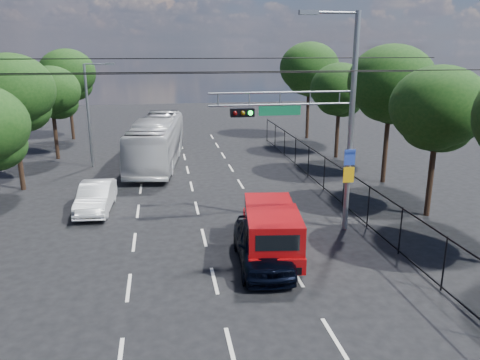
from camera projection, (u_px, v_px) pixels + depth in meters
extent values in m
plane|color=black|center=(231.00, 349.00, 12.95)|extent=(120.00, 120.00, 0.00)
cube|color=beige|center=(120.00, 360.00, 12.46)|extent=(0.12, 2.00, 0.01)
cube|color=beige|center=(129.00, 287.00, 16.26)|extent=(0.12, 2.00, 0.01)
cube|color=beige|center=(134.00, 242.00, 20.05)|extent=(0.12, 2.00, 0.01)
cube|color=beige|center=(138.00, 211.00, 23.85)|extent=(0.12, 2.00, 0.01)
cube|color=beige|center=(141.00, 189.00, 27.64)|extent=(0.12, 2.00, 0.01)
cube|color=beige|center=(143.00, 172.00, 31.44)|extent=(0.12, 2.00, 0.01)
cube|color=beige|center=(144.00, 158.00, 35.23)|extent=(0.12, 2.00, 0.01)
cube|color=beige|center=(146.00, 148.00, 39.03)|extent=(0.12, 2.00, 0.01)
cube|color=beige|center=(147.00, 139.00, 42.82)|extent=(0.12, 2.00, 0.01)
cube|color=beige|center=(231.00, 349.00, 12.95)|extent=(0.12, 2.00, 0.01)
cube|color=beige|center=(214.00, 280.00, 16.74)|extent=(0.12, 2.00, 0.01)
cube|color=beige|center=(204.00, 237.00, 20.54)|extent=(0.12, 2.00, 0.01)
cube|color=beige|center=(197.00, 208.00, 24.33)|extent=(0.12, 2.00, 0.01)
cube|color=beige|center=(192.00, 186.00, 28.12)|extent=(0.12, 2.00, 0.01)
cube|color=beige|center=(188.00, 170.00, 31.92)|extent=(0.12, 2.00, 0.01)
cube|color=beige|center=(184.00, 157.00, 35.71)|extent=(0.12, 2.00, 0.01)
cube|color=beige|center=(182.00, 146.00, 39.51)|extent=(0.12, 2.00, 0.01)
cube|color=beige|center=(180.00, 138.00, 43.30)|extent=(0.12, 2.00, 0.01)
cube|color=beige|center=(334.00, 338.00, 13.43)|extent=(0.12, 2.00, 0.01)
cube|color=beige|center=(295.00, 274.00, 17.22)|extent=(0.12, 2.00, 0.01)
cube|color=beige|center=(270.00, 233.00, 21.02)|extent=(0.12, 2.00, 0.01)
cube|color=beige|center=(253.00, 205.00, 24.81)|extent=(0.12, 2.00, 0.01)
cube|color=beige|center=(241.00, 184.00, 28.61)|extent=(0.12, 2.00, 0.01)
cube|color=beige|center=(231.00, 168.00, 32.40)|extent=(0.12, 2.00, 0.01)
cube|color=beige|center=(223.00, 155.00, 36.20)|extent=(0.12, 2.00, 0.01)
cube|color=beige|center=(217.00, 145.00, 39.99)|extent=(0.12, 2.00, 0.01)
cube|color=beige|center=(212.00, 137.00, 43.78)|extent=(0.12, 2.00, 0.01)
cylinder|color=slate|center=(351.00, 126.00, 20.28)|extent=(0.24, 0.24, 9.50)
cylinder|color=slate|center=(335.00, 13.00, 18.86)|extent=(2.00, 0.10, 0.10)
cube|color=slate|center=(309.00, 12.00, 18.68)|extent=(0.80, 0.25, 0.18)
cylinder|color=slate|center=(283.00, 92.00, 19.38)|extent=(6.20, 0.08, 0.08)
cylinder|color=slate|center=(282.00, 105.00, 19.51)|extent=(6.20, 0.08, 0.08)
cube|color=black|center=(242.00, 113.00, 19.32)|extent=(1.00, 0.28, 0.35)
sphere|color=#3F0505|center=(235.00, 113.00, 19.13)|extent=(0.20, 0.20, 0.20)
sphere|color=#4C3805|center=(243.00, 113.00, 19.18)|extent=(0.20, 0.20, 0.20)
sphere|color=#0CE533|center=(250.00, 113.00, 19.23)|extent=(0.20, 0.20, 0.20)
cube|color=#0D5E38|center=(280.00, 111.00, 19.57)|extent=(1.80, 0.05, 0.40)
cube|color=#233FA6|center=(350.00, 157.00, 20.52)|extent=(0.50, 0.04, 0.70)
cube|color=#D7A10B|center=(349.00, 175.00, 20.73)|extent=(0.50, 0.04, 0.70)
cylinder|color=slate|center=(339.00, 97.00, 19.85)|extent=(0.05, 0.05, 0.50)
cylinder|color=slate|center=(310.00, 98.00, 19.64)|extent=(0.05, 0.05, 0.50)
cylinder|color=slate|center=(280.00, 99.00, 19.43)|extent=(0.05, 0.05, 0.50)
cylinder|color=slate|center=(249.00, 99.00, 19.22)|extent=(0.05, 0.05, 0.50)
cylinder|color=slate|center=(218.00, 100.00, 19.01)|extent=(0.05, 0.05, 0.50)
cylinder|color=slate|center=(89.00, 117.00, 31.82)|extent=(0.18, 0.18, 7.00)
cylinder|color=slate|center=(96.00, 64.00, 31.00)|extent=(1.60, 0.09, 0.09)
cube|color=slate|center=(110.00, 64.00, 31.14)|extent=(0.60, 0.22, 0.15)
cylinder|color=black|center=(205.00, 72.00, 16.68)|extent=(22.00, 0.04, 0.04)
cylinder|color=black|center=(197.00, 58.00, 19.89)|extent=(22.00, 0.04, 0.04)
cylinder|color=black|center=(195.00, 73.00, 21.50)|extent=(22.00, 0.04, 0.04)
cube|color=black|center=(338.00, 166.00, 25.02)|extent=(0.04, 34.00, 0.06)
cube|color=black|center=(336.00, 198.00, 25.51)|extent=(0.04, 34.00, 0.06)
cylinder|color=black|center=(444.00, 264.00, 15.79)|extent=(0.06, 0.06, 2.00)
cylinder|color=black|center=(400.00, 231.00, 18.64)|extent=(0.06, 0.06, 2.00)
cylinder|color=black|center=(368.00, 207.00, 21.48)|extent=(0.06, 0.06, 2.00)
cylinder|color=black|center=(344.00, 188.00, 24.33)|extent=(0.06, 0.06, 2.00)
cylinder|color=black|center=(324.00, 173.00, 27.18)|extent=(0.06, 0.06, 2.00)
cylinder|color=black|center=(308.00, 161.00, 30.02)|extent=(0.06, 0.06, 2.00)
cylinder|color=black|center=(295.00, 152.00, 32.87)|extent=(0.06, 0.06, 2.00)
cylinder|color=black|center=(285.00, 143.00, 35.71)|extent=(0.06, 0.06, 2.00)
cylinder|color=black|center=(275.00, 136.00, 38.56)|extent=(0.06, 0.06, 2.00)
cylinder|color=black|center=(267.00, 130.00, 41.41)|extent=(0.06, 0.06, 2.00)
cylinder|color=black|center=(431.00, 174.00, 22.71)|extent=(0.28, 0.28, 4.20)
ellipsoid|color=black|center=(439.00, 106.00, 21.81)|extent=(4.50, 4.50, 3.83)
ellipsoid|color=black|center=(440.00, 127.00, 22.45)|extent=(3.00, 3.00, 2.40)
ellipsoid|color=black|center=(432.00, 126.00, 21.81)|extent=(2.85, 2.85, 2.28)
cylinder|color=black|center=(386.00, 144.00, 28.42)|extent=(0.28, 0.28, 4.76)
ellipsoid|color=black|center=(391.00, 82.00, 27.40)|extent=(5.10, 5.10, 4.33)
ellipsoid|color=black|center=(393.00, 101.00, 28.08)|extent=(3.40, 3.40, 2.72)
ellipsoid|color=black|center=(386.00, 100.00, 27.43)|extent=(3.23, 3.23, 2.58)
cylinder|color=black|center=(337.00, 131.00, 35.10)|extent=(0.28, 0.28, 4.03)
ellipsoid|color=black|center=(340.00, 88.00, 34.23)|extent=(4.32, 4.32, 3.67)
ellipsoid|color=black|center=(343.00, 101.00, 34.86)|extent=(2.88, 2.88, 2.30)
ellipsoid|color=black|center=(336.00, 100.00, 34.22)|extent=(2.74, 2.74, 2.19)
cylinder|color=black|center=(308.00, 111.00, 42.60)|extent=(0.28, 0.28, 4.93)
ellipsoid|color=black|center=(309.00, 68.00, 41.54)|extent=(5.28, 5.28, 4.49)
ellipsoid|color=black|center=(312.00, 81.00, 42.23)|extent=(3.52, 3.52, 2.82)
ellipsoid|color=black|center=(306.00, 80.00, 41.58)|extent=(3.34, 3.34, 2.68)
cylinder|color=black|center=(19.00, 152.00, 26.89)|extent=(0.28, 0.28, 4.48)
ellipsoid|color=black|center=(11.00, 90.00, 25.93)|extent=(4.80, 4.80, 4.08)
ellipsoid|color=black|center=(22.00, 110.00, 26.59)|extent=(3.20, 3.20, 2.56)
ellipsoid|color=black|center=(5.00, 108.00, 25.95)|extent=(3.04, 3.04, 2.43)
cylinder|color=black|center=(55.00, 133.00, 34.62)|extent=(0.28, 0.28, 3.92)
ellipsoid|color=black|center=(51.00, 91.00, 33.78)|extent=(4.20, 4.20, 3.57)
ellipsoid|color=black|center=(59.00, 104.00, 34.40)|extent=(2.80, 2.80, 2.24)
ellipsoid|color=black|center=(46.00, 103.00, 33.77)|extent=(2.66, 2.66, 2.13)
cylinder|color=black|center=(71.00, 114.00, 42.09)|extent=(0.28, 0.28, 4.59)
ellipsoid|color=black|center=(67.00, 73.00, 41.10)|extent=(4.92, 4.92, 4.18)
ellipsoid|color=black|center=(74.00, 86.00, 41.77)|extent=(3.28, 3.28, 2.62)
ellipsoid|color=black|center=(64.00, 85.00, 41.13)|extent=(3.12, 3.12, 2.49)
cylinder|color=black|center=(246.00, 230.00, 20.43)|extent=(0.38, 0.78, 0.74)
cylinder|color=black|center=(287.00, 229.00, 20.48)|extent=(0.38, 0.78, 0.74)
cylinder|color=black|center=(250.00, 263.00, 17.26)|extent=(0.38, 0.78, 0.74)
cylinder|color=black|center=(299.00, 262.00, 17.31)|extent=(0.38, 0.78, 0.74)
cube|color=maroon|center=(270.00, 238.00, 18.79)|extent=(2.73, 5.55, 0.60)
cube|color=maroon|center=(266.00, 216.00, 21.07)|extent=(2.03, 0.85, 0.59)
cube|color=black|center=(265.00, 208.00, 21.27)|extent=(1.85, 0.67, 0.33)
cube|color=maroon|center=(268.00, 210.00, 19.75)|extent=(2.12, 1.90, 1.01)
cube|color=black|center=(270.00, 215.00, 18.97)|extent=(1.64, 0.28, 0.59)
cube|color=maroon|center=(274.00, 229.00, 17.43)|extent=(2.33, 2.96, 1.12)
cube|color=black|center=(300.00, 228.00, 17.45)|extent=(0.22, 1.27, 0.48)
cube|color=black|center=(247.00, 229.00, 17.39)|extent=(0.22, 1.27, 0.48)
cube|color=black|center=(278.00, 243.00, 16.13)|extent=(1.54, 0.26, 0.59)
cube|color=black|center=(277.00, 271.00, 16.29)|extent=(1.70, 0.32, 0.28)
cube|color=silver|center=(278.00, 265.00, 16.17)|extent=(0.37, 0.08, 0.19)
imported|color=black|center=(262.00, 245.00, 17.76)|extent=(2.24, 4.96, 1.65)
imported|color=silver|center=(157.00, 142.00, 33.04)|extent=(4.26, 12.09, 3.30)
imported|color=white|center=(96.00, 197.00, 23.77)|extent=(1.74, 4.45, 1.44)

